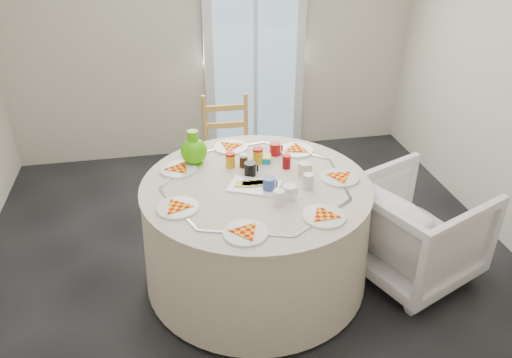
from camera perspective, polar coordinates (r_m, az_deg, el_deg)
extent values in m
plane|color=black|center=(3.73, -0.52, -10.07)|extent=(4.00, 4.00, 0.00)
cube|color=#BCB5A3|center=(4.97, -5.01, 16.97)|extent=(4.00, 0.02, 2.60)
cube|color=silver|center=(5.04, -0.15, 14.32)|extent=(1.00, 0.08, 2.10)
cylinder|color=beige|center=(3.44, 0.00, -6.16)|extent=(1.54, 1.54, 0.78)
imported|color=white|center=(3.65, 17.80, -5.16)|extent=(0.98, 1.00, 0.80)
cube|color=#0886AA|center=(3.48, 0.71, 2.28)|extent=(0.14, 0.11, 0.05)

